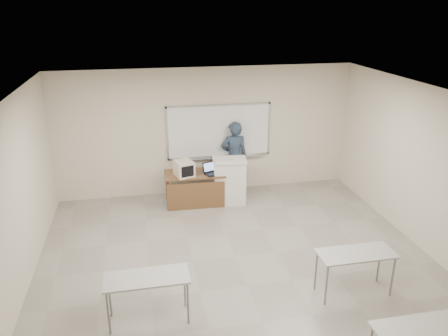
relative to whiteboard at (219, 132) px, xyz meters
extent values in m
cube|color=gray|center=(-0.30, -3.97, -1.49)|extent=(7.00, 8.00, 0.01)
cube|color=white|center=(0.00, 0.00, 0.02)|extent=(2.40, 0.03, 1.20)
cube|color=#B7BABC|center=(0.00, 0.00, 0.64)|extent=(2.48, 0.04, 0.04)
cube|color=#B7BABC|center=(0.00, 0.00, -0.60)|extent=(2.48, 0.04, 0.04)
cube|color=#B7BABC|center=(-1.22, 0.00, 0.02)|extent=(0.04, 0.04, 1.28)
cube|color=#B7BABC|center=(1.22, 0.00, 0.02)|extent=(0.04, 0.04, 1.28)
cube|color=#B7BABC|center=(0.00, -0.05, -0.64)|extent=(2.16, 0.07, 0.02)
cube|color=#ABAAA5|center=(-1.90, -4.47, -0.77)|extent=(1.20, 0.50, 0.03)
cylinder|color=slate|center=(-2.45, -4.67, -1.13)|extent=(0.03, 0.03, 0.70)
cylinder|color=slate|center=(-1.35, -4.67, -1.13)|extent=(0.03, 0.03, 0.70)
cylinder|color=slate|center=(-2.45, -4.27, -1.13)|extent=(0.03, 0.03, 0.70)
cylinder|color=slate|center=(-1.35, -4.27, -1.13)|extent=(0.03, 0.03, 0.70)
cube|color=#ABAAA5|center=(1.30, -4.47, -0.77)|extent=(1.20, 0.50, 0.03)
cylinder|color=slate|center=(0.75, -4.67, -1.13)|extent=(0.03, 0.03, 0.70)
cylinder|color=slate|center=(1.85, -4.67, -1.13)|extent=(0.03, 0.03, 0.70)
cylinder|color=slate|center=(0.75, -4.27, -1.13)|extent=(0.03, 0.03, 0.70)
cylinder|color=slate|center=(1.85, -4.27, -1.13)|extent=(0.03, 0.03, 0.70)
cube|color=#ABAAA5|center=(1.30, -6.17, -0.77)|extent=(1.20, 0.50, 0.03)
cylinder|color=slate|center=(1.85, -5.97, -1.13)|extent=(0.03, 0.03, 0.70)
cube|color=brown|center=(-0.70, -0.67, -0.75)|extent=(1.35, 0.68, 0.04)
cube|color=brown|center=(-0.70, -0.99, -1.17)|extent=(1.28, 0.03, 0.63)
cylinder|color=#41211A|center=(-1.32, -0.95, -1.12)|extent=(0.06, 0.06, 0.71)
cylinder|color=#41211A|center=(-0.08, -0.95, -1.12)|extent=(0.06, 0.06, 0.71)
cylinder|color=#41211A|center=(-1.32, -0.39, -1.12)|extent=(0.06, 0.06, 0.71)
cylinder|color=#41211A|center=(-0.08, -0.39, -1.12)|extent=(0.06, 0.06, 0.71)
cube|color=silver|center=(0.09, -0.77, -0.97)|extent=(0.71, 0.51, 1.01)
cube|color=silver|center=(0.09, -0.77, -0.45)|extent=(0.75, 0.55, 0.04)
cube|color=beige|center=(-0.95, -0.77, -0.56)|extent=(0.36, 0.38, 0.34)
cube|color=beige|center=(-0.95, -0.98, -0.56)|extent=(0.38, 0.04, 0.36)
cube|color=black|center=(-0.95, -1.00, -0.56)|extent=(0.29, 0.01, 0.24)
cube|color=black|center=(-0.30, -0.85, -0.72)|extent=(0.34, 0.25, 0.02)
cube|color=black|center=(-0.30, -0.86, -0.71)|extent=(0.28, 0.14, 0.01)
cube|color=black|center=(-0.30, -0.69, -0.60)|extent=(0.34, 0.07, 0.23)
cube|color=#8399DC|center=(-0.30, -0.70, -0.59)|extent=(0.29, 0.05, 0.18)
ellipsoid|color=#B2B3B9|center=(-0.15, -0.87, -0.71)|extent=(0.11, 0.08, 0.04)
cube|color=beige|center=(-0.06, -0.89, -0.41)|extent=(0.44, 0.15, 0.02)
imported|color=black|center=(0.34, -0.13, -0.61)|extent=(0.65, 0.44, 1.75)
camera|label=1|loc=(-1.86, -9.77, 2.86)|focal=35.00mm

